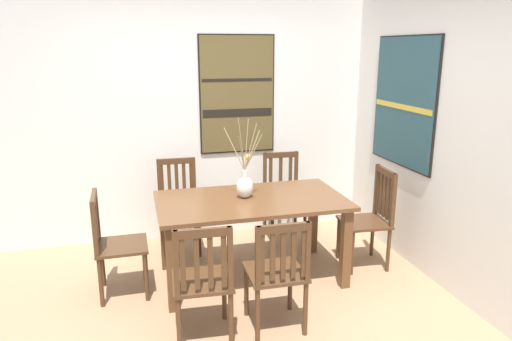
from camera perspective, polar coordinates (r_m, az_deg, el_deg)
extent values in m
cube|color=#A37F5B|center=(3.87, -1.44, -17.52)|extent=(6.40, 6.40, 0.03)
cube|color=silver|center=(5.15, -6.41, 6.83)|extent=(6.40, 0.12, 2.70)
cube|color=silver|center=(4.18, 24.13, 3.79)|extent=(0.12, 6.40, 2.70)
cube|color=brown|center=(4.14, -0.57, -3.70)|extent=(1.66, 0.93, 0.03)
cube|color=brown|center=(3.82, -10.24, -11.75)|extent=(0.08, 0.08, 0.72)
cube|color=brown|center=(4.18, 10.90, -9.36)|extent=(0.08, 0.08, 0.72)
cube|color=brown|center=(4.52, -11.10, -7.48)|extent=(0.08, 0.08, 0.72)
cube|color=brown|center=(4.83, 6.96, -5.83)|extent=(0.08, 0.08, 0.72)
ellipsoid|color=silver|center=(4.13, -1.38, -2.05)|extent=(0.15, 0.13, 0.20)
cylinder|color=silver|center=(4.10, -1.39, -0.41)|extent=(0.06, 0.06, 0.07)
cylinder|color=#997F5B|center=(4.07, -1.17, 3.21)|extent=(0.06, 0.07, 0.45)
cylinder|color=#997F5B|center=(4.00, -1.78, 3.18)|extent=(0.08, 0.07, 0.47)
cylinder|color=#997F5B|center=(4.04, -0.33, 2.22)|extent=(0.15, 0.08, 0.33)
cylinder|color=#997F5B|center=(4.00, -1.78, 2.10)|extent=(0.08, 0.10, 0.33)
cylinder|color=#997F5B|center=(4.02, -0.66, 2.88)|extent=(0.10, 0.07, 0.42)
cylinder|color=#997F5B|center=(4.08, -0.47, 2.49)|extent=(0.15, 0.04, 0.35)
cylinder|color=#997F5B|center=(4.08, -2.68, 2.66)|extent=(0.17, 0.11, 0.37)
sphere|color=#E5CC4C|center=(4.10, -0.92, 1.65)|extent=(0.06, 0.06, 0.06)
cube|color=#4C301C|center=(3.45, -6.60, -13.23)|extent=(0.45, 0.45, 0.03)
cylinder|color=#4C301C|center=(3.71, -9.61, -15.18)|extent=(0.04, 0.04, 0.43)
cylinder|color=#4C301C|center=(3.73, -3.90, -14.80)|extent=(0.04, 0.04, 0.43)
cylinder|color=#4C301C|center=(3.40, -9.39, -18.18)|extent=(0.04, 0.04, 0.43)
cylinder|color=#4C301C|center=(3.43, -3.06, -17.73)|extent=(0.04, 0.04, 0.43)
cube|color=#4C301C|center=(3.17, -9.74, -11.13)|extent=(0.04, 0.04, 0.46)
cube|color=#4C301C|center=(3.19, -3.15, -10.71)|extent=(0.04, 0.04, 0.46)
cube|color=#4C301C|center=(3.09, -6.54, -7.58)|extent=(0.38, 0.06, 0.06)
cube|color=#4C301C|center=(3.17, -8.93, -11.33)|extent=(0.04, 0.02, 0.37)
cube|color=#4C301C|center=(3.18, -7.26, -11.23)|extent=(0.04, 0.02, 0.37)
cube|color=#4C301C|center=(3.18, -5.59, -11.13)|extent=(0.04, 0.02, 0.37)
cube|color=#4C301C|center=(3.19, -3.93, -11.01)|extent=(0.04, 0.02, 0.37)
cube|color=#4C301C|center=(4.14, -16.06, -8.81)|extent=(0.43, 0.43, 0.03)
cylinder|color=#4C301C|center=(4.39, -13.47, -10.43)|extent=(0.04, 0.04, 0.43)
cylinder|color=#4C301C|center=(4.07, -13.24, -12.54)|extent=(0.04, 0.04, 0.43)
cylinder|color=#4C301C|center=(4.40, -18.23, -10.73)|extent=(0.04, 0.04, 0.43)
cylinder|color=#4C301C|center=(4.08, -18.42, -12.87)|extent=(0.04, 0.04, 0.43)
cube|color=#4C301C|center=(4.23, -18.87, -5.02)|extent=(0.04, 0.04, 0.46)
cube|color=#4C301C|center=(3.89, -19.12, -6.77)|extent=(0.04, 0.04, 0.46)
cube|color=#4C301C|center=(4.00, -19.23, -3.20)|extent=(0.04, 0.38, 0.06)
cube|color=#4C301C|center=(4.21, -18.87, -5.34)|extent=(0.02, 0.04, 0.37)
cube|color=#4C301C|center=(4.14, -18.92, -5.69)|extent=(0.02, 0.04, 0.37)
cube|color=#4C301C|center=(4.07, -18.97, -6.06)|extent=(0.02, 0.04, 0.37)
cube|color=#4C301C|center=(3.99, -19.03, -6.44)|extent=(0.02, 0.04, 0.37)
cube|color=#4C301C|center=(3.92, -19.08, -6.83)|extent=(0.02, 0.04, 0.37)
cube|color=#4C301C|center=(5.11, 3.51, -3.68)|extent=(0.44, 0.44, 0.03)
cylinder|color=#4C301C|center=(5.07, 5.98, -6.58)|extent=(0.04, 0.04, 0.43)
cylinder|color=#4C301C|center=(4.98, 2.00, -6.92)|extent=(0.04, 0.04, 0.43)
cylinder|color=#4C301C|center=(5.39, 4.83, -5.23)|extent=(0.04, 0.04, 0.43)
cylinder|color=#4C301C|center=(5.31, 1.08, -5.51)|extent=(0.04, 0.04, 0.43)
cube|color=#4C301C|center=(5.26, 4.91, -0.26)|extent=(0.04, 0.04, 0.49)
cube|color=#4C301C|center=(5.17, 1.08, -0.47)|extent=(0.04, 0.04, 0.49)
cube|color=#4C301C|center=(5.16, 3.05, 1.92)|extent=(0.38, 0.05, 0.06)
cube|color=#4C301C|center=(5.25, 4.22, -0.46)|extent=(0.04, 0.02, 0.40)
cube|color=#4C301C|center=(5.22, 3.01, -0.52)|extent=(0.04, 0.02, 0.40)
cube|color=#4C301C|center=(5.19, 1.79, -0.59)|extent=(0.04, 0.02, 0.40)
cube|color=#4C301C|center=(4.60, 13.05, -6.17)|extent=(0.45, 0.45, 0.03)
cylinder|color=#4C301C|center=(4.47, 11.65, -9.87)|extent=(0.04, 0.04, 0.43)
cylinder|color=#4C301C|center=(4.78, 10.03, -8.13)|extent=(0.04, 0.04, 0.43)
cylinder|color=#4C301C|center=(4.61, 15.86, -9.35)|extent=(0.04, 0.04, 0.43)
cylinder|color=#4C301C|center=(4.91, 14.01, -7.72)|extent=(0.04, 0.04, 0.43)
cube|color=#4C301C|center=(4.44, 16.41, -3.54)|extent=(0.04, 0.04, 0.51)
cube|color=#4C301C|center=(4.75, 14.49, -2.22)|extent=(0.04, 0.04, 0.51)
cube|color=#4C301C|center=(4.53, 15.61, -0.18)|extent=(0.06, 0.38, 0.06)
cube|color=#4C301C|center=(4.47, 16.24, -3.62)|extent=(0.02, 0.04, 0.42)
cube|color=#4C301C|center=(4.53, 15.82, -3.32)|extent=(0.02, 0.04, 0.42)
cube|color=#4C301C|center=(4.60, 15.40, -3.04)|extent=(0.02, 0.04, 0.42)
cube|color=#4C301C|center=(4.66, 15.00, -2.76)|extent=(0.02, 0.04, 0.42)
cube|color=#4C301C|center=(4.73, 14.62, -2.49)|extent=(0.02, 0.04, 0.42)
cube|color=#4C301C|center=(4.85, -9.37, -4.90)|extent=(0.43, 0.43, 0.03)
cylinder|color=#4C301C|center=(4.77, -6.93, -8.03)|extent=(0.04, 0.04, 0.43)
cylinder|color=#4C301C|center=(4.75, -11.29, -8.31)|extent=(0.04, 0.04, 0.43)
cylinder|color=#4C301C|center=(5.10, -7.37, -6.49)|extent=(0.04, 0.04, 0.43)
cylinder|color=#4C301C|center=(5.09, -11.44, -6.75)|extent=(0.04, 0.04, 0.43)
cube|color=#4C301C|center=(4.96, -7.57, -1.20)|extent=(0.04, 0.04, 0.50)
cube|color=#4C301C|center=(4.94, -11.73, -1.44)|extent=(0.04, 0.04, 0.50)
cube|color=#4C301C|center=(4.89, -9.75, 1.15)|extent=(0.38, 0.04, 0.06)
cube|color=#4C301C|center=(4.96, -7.89, -1.38)|extent=(0.04, 0.02, 0.41)
cube|color=#4C301C|center=(4.96, -8.76, -1.43)|extent=(0.04, 0.02, 0.41)
cube|color=#4C301C|center=(4.95, -9.64, -1.49)|extent=(0.04, 0.02, 0.41)
cube|color=#4C301C|center=(4.95, -10.52, -1.54)|extent=(0.04, 0.02, 0.41)
cube|color=#4C301C|center=(4.95, -11.39, -1.59)|extent=(0.04, 0.02, 0.41)
cube|color=#4C301C|center=(3.55, 2.35, -12.28)|extent=(0.43, 0.43, 0.03)
cylinder|color=#4C301C|center=(3.77, -1.19, -14.43)|extent=(0.04, 0.04, 0.43)
cylinder|color=#4C301C|center=(3.86, 4.19, -13.77)|extent=(0.04, 0.04, 0.43)
cylinder|color=#4C301C|center=(3.47, 0.19, -17.25)|extent=(0.04, 0.04, 0.43)
cylinder|color=#4C301C|center=(3.56, 6.05, -16.42)|extent=(0.04, 0.04, 0.43)
cube|color=#4C301C|center=(3.24, 0.24, -10.47)|extent=(0.04, 0.04, 0.44)
cube|color=#4C301C|center=(3.34, 6.33, -9.77)|extent=(0.04, 0.04, 0.44)
cube|color=#4C301C|center=(3.21, 3.38, -7.05)|extent=(0.38, 0.04, 0.06)
cube|color=#4C301C|center=(3.25, 0.73, -10.66)|extent=(0.04, 0.02, 0.35)
cube|color=#4C301C|center=(3.27, 2.04, -10.51)|extent=(0.04, 0.02, 0.35)
cube|color=#4C301C|center=(3.29, 3.33, -10.37)|extent=(0.04, 0.02, 0.35)
cube|color=#4C301C|center=(3.31, 4.60, -10.22)|extent=(0.04, 0.02, 0.35)
cube|color=#4C301C|center=(3.34, 5.86, -10.06)|extent=(0.04, 0.02, 0.35)
cube|color=black|center=(5.13, -2.33, 9.24)|extent=(0.83, 0.04, 1.27)
cube|color=brown|center=(5.11, -2.28, 9.22)|extent=(0.80, 0.01, 1.24)
cube|color=black|center=(5.09, -2.28, 10.99)|extent=(0.77, 0.00, 0.03)
cube|color=black|center=(5.13, -2.24, 7.05)|extent=(0.77, 0.00, 0.09)
cube|color=black|center=(4.77, 17.68, 7.98)|extent=(0.04, 1.03, 1.24)
cube|color=#284C56|center=(4.76, 17.45, 7.98)|extent=(0.01, 1.00, 1.21)
cube|color=gold|center=(4.76, 17.36, 7.42)|extent=(0.00, 0.97, 0.05)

